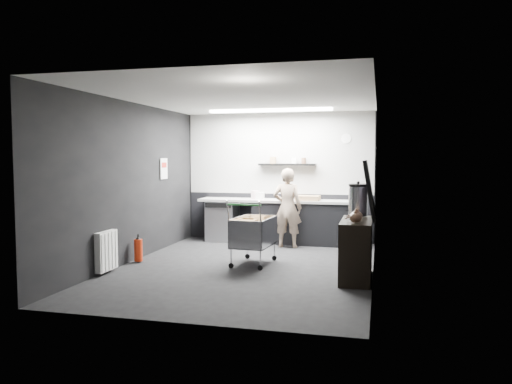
# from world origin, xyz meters

# --- Properties ---
(floor) EXTENTS (5.50, 5.50, 0.00)m
(floor) POSITION_xyz_m (0.00, 0.00, 0.00)
(floor) COLOR black
(floor) RESTS_ON ground
(ceiling) EXTENTS (5.50, 5.50, 0.00)m
(ceiling) POSITION_xyz_m (0.00, 0.00, 2.70)
(ceiling) COLOR silver
(ceiling) RESTS_ON wall_back
(wall_back) EXTENTS (5.50, 0.00, 5.50)m
(wall_back) POSITION_xyz_m (0.00, 2.75, 1.35)
(wall_back) COLOR black
(wall_back) RESTS_ON floor
(wall_front) EXTENTS (5.50, 0.00, 5.50)m
(wall_front) POSITION_xyz_m (0.00, -2.75, 1.35)
(wall_front) COLOR black
(wall_front) RESTS_ON floor
(wall_left) EXTENTS (0.00, 5.50, 5.50)m
(wall_left) POSITION_xyz_m (-2.00, 0.00, 1.35)
(wall_left) COLOR black
(wall_left) RESTS_ON floor
(wall_right) EXTENTS (0.00, 5.50, 5.50)m
(wall_right) POSITION_xyz_m (2.00, 0.00, 1.35)
(wall_right) COLOR black
(wall_right) RESTS_ON floor
(kitchen_wall_panel) EXTENTS (3.95, 0.02, 1.70)m
(kitchen_wall_panel) POSITION_xyz_m (0.00, 2.73, 1.85)
(kitchen_wall_panel) COLOR #B3B3AE
(kitchen_wall_panel) RESTS_ON wall_back
(dado_panel) EXTENTS (3.95, 0.02, 1.00)m
(dado_panel) POSITION_xyz_m (0.00, 2.73, 0.50)
(dado_panel) COLOR black
(dado_panel) RESTS_ON wall_back
(floating_shelf) EXTENTS (1.20, 0.22, 0.04)m
(floating_shelf) POSITION_xyz_m (0.20, 2.62, 1.62)
(floating_shelf) COLOR black
(floating_shelf) RESTS_ON wall_back
(wall_clock) EXTENTS (0.20, 0.03, 0.20)m
(wall_clock) POSITION_xyz_m (1.40, 2.72, 2.15)
(wall_clock) COLOR white
(wall_clock) RESTS_ON wall_back
(poster) EXTENTS (0.02, 0.30, 0.40)m
(poster) POSITION_xyz_m (-1.98, 1.30, 1.55)
(poster) COLOR white
(poster) RESTS_ON wall_left
(poster_red_band) EXTENTS (0.02, 0.22, 0.10)m
(poster_red_band) POSITION_xyz_m (-1.98, 1.30, 1.62)
(poster_red_band) COLOR red
(poster_red_band) RESTS_ON poster
(radiator) EXTENTS (0.10, 0.50, 0.60)m
(radiator) POSITION_xyz_m (-1.94, -0.90, 0.35)
(radiator) COLOR white
(radiator) RESTS_ON wall_left
(ceiling_strip) EXTENTS (2.40, 0.20, 0.04)m
(ceiling_strip) POSITION_xyz_m (0.00, 1.85, 2.67)
(ceiling_strip) COLOR white
(ceiling_strip) RESTS_ON ceiling
(prep_counter) EXTENTS (3.20, 0.61, 0.90)m
(prep_counter) POSITION_xyz_m (0.14, 2.42, 0.46)
(prep_counter) COLOR black
(prep_counter) RESTS_ON floor
(person) EXTENTS (0.58, 0.39, 1.56)m
(person) POSITION_xyz_m (0.33, 1.97, 0.78)
(person) COLOR beige
(person) RESTS_ON floor
(shopping_cart) EXTENTS (0.63, 0.99, 1.05)m
(shopping_cart) POSITION_xyz_m (0.06, 0.29, 0.50)
(shopping_cart) COLOR silver
(shopping_cart) RESTS_ON floor
(sideboard) EXTENTS (0.49, 1.16, 1.73)m
(sideboard) POSITION_xyz_m (1.77, -0.30, 0.55)
(sideboard) COLOR black
(sideboard) RESTS_ON floor
(fire_extinguisher) EXTENTS (0.14, 0.14, 0.46)m
(fire_extinguisher) POSITION_xyz_m (-1.85, -0.04, 0.22)
(fire_extinguisher) COLOR #B9270C
(fire_extinguisher) RESTS_ON floor
(cardboard_box) EXTENTS (0.49, 0.38, 0.09)m
(cardboard_box) POSITION_xyz_m (0.67, 2.37, 0.95)
(cardboard_box) COLOR #9A7A52
(cardboard_box) RESTS_ON prep_counter
(pink_tub) EXTENTS (0.18, 0.18, 0.18)m
(pink_tub) POSITION_xyz_m (-0.43, 2.42, 0.99)
(pink_tub) COLOR silver
(pink_tub) RESTS_ON prep_counter
(white_container) EXTENTS (0.18, 0.15, 0.15)m
(white_container) POSITION_xyz_m (-0.32, 2.37, 0.97)
(white_container) COLOR white
(white_container) RESTS_ON prep_counter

